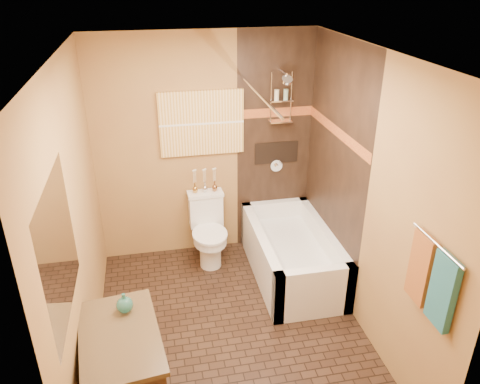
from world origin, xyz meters
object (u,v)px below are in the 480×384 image
object	(u,v)px
toilet	(208,230)
vanity	(124,376)
bathtub	(292,257)
sunset_painting	(202,123)

from	to	relation	value
toilet	vanity	bearing A→B (deg)	-116.83
bathtub	vanity	size ratio (longest dim) A/B	1.60
sunset_painting	bathtub	xyz separation A→B (m)	(0.84, -0.73, -1.33)
sunset_painting	vanity	xyz separation A→B (m)	(-0.89, -2.18, -1.16)
sunset_painting	bathtub	size ratio (longest dim) A/B	0.60
bathtub	toilet	xyz separation A→B (m)	(-0.84, 0.46, 0.17)
toilet	sunset_painting	bearing A→B (deg)	87.93
toilet	vanity	size ratio (longest dim) A/B	0.83
sunset_painting	toilet	bearing A→B (deg)	-90.00
sunset_painting	toilet	world-z (taller)	sunset_painting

